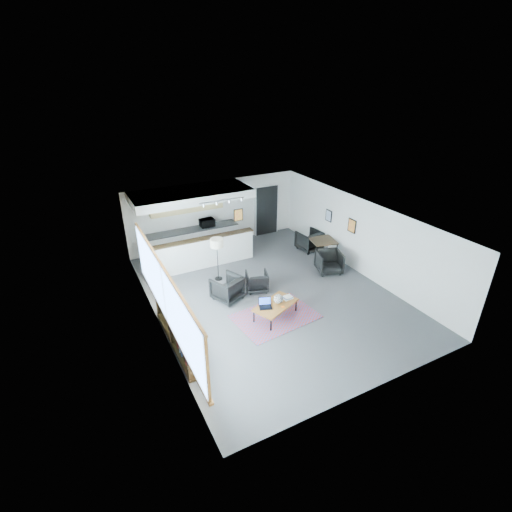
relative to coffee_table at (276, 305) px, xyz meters
name	(u,v)px	position (x,y,z in m)	size (l,w,h in m)	color
room	(270,257)	(0.46, 1.15, 0.90)	(7.02, 9.02, 2.62)	#474749
window	(165,296)	(-3.01, 0.25, 1.06)	(0.10, 5.95, 1.66)	#8CBFFF
console	(177,334)	(-2.84, 0.10, -0.07)	(0.35, 3.00, 0.80)	#312111
kitchenette	(193,222)	(-0.74, 4.85, 0.98)	(4.20, 1.96, 2.60)	white
doorway	(266,210)	(2.76, 5.57, 0.68)	(1.10, 0.12, 2.15)	black
track_light	(223,201)	(-0.13, 3.35, 2.13)	(1.60, 0.07, 0.15)	silver
wall_art_lower	(352,226)	(3.93, 1.55, 1.15)	(0.03, 0.38, 0.48)	black
wall_art_upper	(329,216)	(3.93, 2.85, 1.10)	(0.03, 0.34, 0.44)	black
kilim_rug	(275,316)	(0.00, 0.00, -0.39)	(2.45, 1.80, 0.01)	#693852
coffee_table	(276,305)	(0.00, 0.00, 0.00)	(1.48, 1.16, 0.43)	brown
laptop	(265,304)	(-0.31, 0.05, 0.11)	(0.43, 0.39, 0.25)	black
ceramic_pot	(278,299)	(0.10, 0.03, 0.17)	(0.27, 0.27, 0.27)	gray
book_stack	(288,297)	(0.46, 0.10, 0.07)	(0.29, 0.24, 0.09)	silver
coaster	(283,307)	(0.11, -0.21, 0.04)	(0.11, 0.11, 0.01)	#E5590C
armchair_left	(227,287)	(-0.83, 1.51, 0.02)	(0.81, 0.76, 0.84)	black
armchair_right	(257,280)	(0.21, 1.55, -0.05)	(0.68, 0.63, 0.69)	black
floor_lamp	(217,244)	(-0.63, 2.78, 0.90)	(0.44, 0.44, 1.49)	black
dining_table	(323,242)	(3.46, 2.46, 0.28)	(1.04, 1.04, 0.74)	#312111
dining_chair_near	(329,263)	(3.01, 1.46, -0.04)	(0.70, 0.65, 0.72)	black
dining_chair_far	(309,241)	(3.46, 3.33, -0.03)	(0.71, 0.66, 0.73)	black
microwave	(207,222)	(-0.03, 5.30, 0.72)	(0.55, 0.30, 0.37)	black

